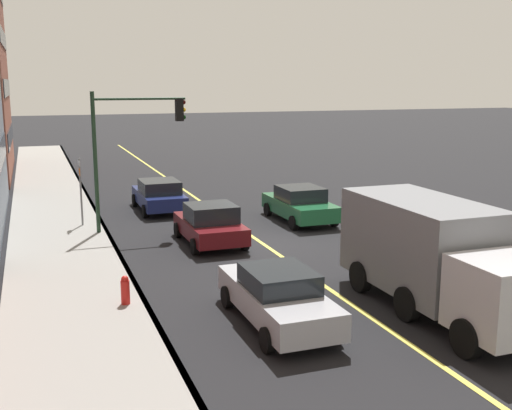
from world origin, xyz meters
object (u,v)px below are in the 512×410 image
object	(u,v)px
car_green	(300,204)
street_sign_post	(81,188)
car_silver	(277,296)
car_maroon	(210,224)
fire_hydrant	(125,293)
truck_gray	(437,254)
car_navy	(159,195)
traffic_light_mast	(131,137)

from	to	relation	value
car_green	street_sign_post	size ratio (longest dim) A/B	1.52
car_silver	car_maroon	distance (m)	8.27
fire_hydrant	truck_gray	bearing A→B (deg)	-110.25
car_maroon	street_sign_post	bearing A→B (deg)	45.30
car_green	car_navy	size ratio (longest dim) A/B	1.03
truck_gray	fire_hydrant	xyz separation A→B (m)	(2.88, 7.81, -1.08)
car_navy	truck_gray	size ratio (longest dim) A/B	0.63
car_navy	street_sign_post	size ratio (longest dim) A/B	1.47
car_silver	fire_hydrant	distance (m)	4.21
car_navy	fire_hydrant	world-z (taller)	car_navy
car_silver	fire_hydrant	bearing A→B (deg)	55.53
car_green	traffic_light_mast	xyz separation A→B (m)	(0.25, 7.24, 3.12)
car_maroon	truck_gray	xyz separation A→B (m)	(-8.76, -3.77, 0.78)
street_sign_post	truck_gray	bearing A→B (deg)	-148.15
car_silver	street_sign_post	size ratio (longest dim) A/B	1.57
car_green	traffic_light_mast	size ratio (longest dim) A/B	0.79
car_silver	fire_hydrant	size ratio (longest dim) A/B	4.92
truck_gray	car_green	bearing A→B (deg)	-5.25
street_sign_post	fire_hydrant	world-z (taller)	street_sign_post
street_sign_post	car_navy	bearing A→B (deg)	-55.98
car_silver	truck_gray	distance (m)	4.45
truck_gray	street_sign_post	world-z (taller)	street_sign_post
car_green	fire_hydrant	distance (m)	12.18
car_maroon	street_sign_post	distance (m)	6.19
truck_gray	traffic_light_mast	xyz separation A→B (m)	(11.50, 6.21, 2.34)
car_maroon	fire_hydrant	world-z (taller)	car_maroon
traffic_light_mast	fire_hydrant	size ratio (longest dim) A/B	6.05
truck_gray	fire_hydrant	distance (m)	8.39
car_maroon	traffic_light_mast	bearing A→B (deg)	41.65
car_silver	truck_gray	size ratio (longest dim) A/B	0.67
car_navy	car_maroon	bearing A→B (deg)	-175.08
car_navy	truck_gray	bearing A→B (deg)	-164.39
car_green	truck_gray	bearing A→B (deg)	174.75
fire_hydrant	car_green	bearing A→B (deg)	-46.55
car_green	fire_hydrant	xyz separation A→B (m)	(-8.38, 8.84, -0.30)
car_silver	car_navy	size ratio (longest dim) A/B	1.06
car_maroon	traffic_light_mast	size ratio (longest dim) A/B	0.71
car_maroon	fire_hydrant	xyz separation A→B (m)	(-5.88, 4.04, -0.30)
car_navy	truck_gray	world-z (taller)	truck_gray
traffic_light_mast	car_maroon	bearing A→B (deg)	-138.35
truck_gray	traffic_light_mast	size ratio (longest dim) A/B	1.22
car_maroon	street_sign_post	world-z (taller)	street_sign_post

